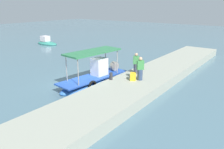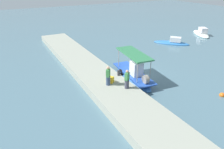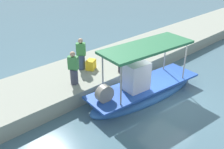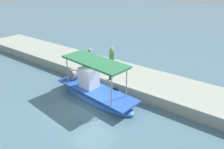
{
  "view_description": "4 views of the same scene",
  "coord_description": "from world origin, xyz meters",
  "views": [
    {
      "loc": [
        -11.78,
        -12.06,
        6.1
      ],
      "look_at": [
        0.65,
        -2.82,
        1.21
      ],
      "focal_mm": 35.83,
      "sensor_mm": 36.0,
      "label": 1
    },
    {
      "loc": [
        16.36,
        -11.71,
        9.24
      ],
      "look_at": [
        0.23,
        -3.05,
        0.71
      ],
      "focal_mm": 33.42,
      "sensor_mm": 36.0,
      "label": 2
    },
    {
      "loc": [
        9.48,
        6.12,
        6.9
      ],
      "look_at": [
        1.38,
        -2.63,
        0.82
      ],
      "focal_mm": 41.59,
      "sensor_mm": 36.0,
      "label": 3
    },
    {
      "loc": [
        -7.75,
        8.57,
        7.54
      ],
      "look_at": [
        0.67,
        -2.66,
        1.15
      ],
      "focal_mm": 35.05,
      "sensor_mm": 36.0,
      "label": 4
    }
  ],
  "objects": [
    {
      "name": "main_fishing_boat",
      "position": [
        0.83,
        -0.97,
        0.47
      ],
      "size": [
        6.52,
        2.41,
        3.06
      ],
      "color": "#346BBA",
      "rests_on": "ground_plane"
    },
    {
      "name": "cargo_crate",
      "position": [
        1.68,
        -3.98,
        1.02
      ],
      "size": [
        0.66,
        0.61,
        0.54
      ],
      "primitive_type": "cube",
      "rotation": [
        0.0,
        0.0,
        0.5
      ],
      "color": "yellow",
      "rests_on": "dock_quay"
    },
    {
      "name": "fisherman_by_crate",
      "position": [
        2.0,
        -4.38,
        1.53
      ],
      "size": [
        0.55,
        0.54,
        1.73
      ],
      "color": "#324462",
      "rests_on": "dock_quay"
    },
    {
      "name": "ground_plane",
      "position": [
        0.0,
        0.0,
        0.0
      ],
      "size": [
        120.0,
        120.0,
        0.0
      ],
      "primitive_type": "plane",
      "color": "slate"
    },
    {
      "name": "moored_boat_mid",
      "position": [
        10.46,
        17.42,
        0.23
      ],
      "size": [
        1.88,
        4.04,
        1.53
      ],
      "color": "teal",
      "rests_on": "ground_plane"
    },
    {
      "name": "mooring_bollard",
      "position": [
        0.77,
        -2.63,
        1.01
      ],
      "size": [
        0.24,
        0.24,
        0.52
      ],
      "primitive_type": "cylinder",
      "color": "#2D2D33",
      "rests_on": "dock_quay"
    },
    {
      "name": "fisherman_near_bollard",
      "position": [
        3.27,
        -3.27,
        1.51
      ],
      "size": [
        0.52,
        0.54,
        1.68
      ],
      "color": "#3D3F50",
      "rests_on": "dock_quay"
    },
    {
      "name": "marker_buoy",
      "position": [
        7.22,
        3.92,
        0.09
      ],
      "size": [
        0.45,
        0.45,
        0.45
      ],
      "color": "orange",
      "rests_on": "ground_plane"
    },
    {
      "name": "dock_quay",
      "position": [
        0.0,
        -4.27,
        0.37
      ],
      "size": [
        36.0,
        3.78,
        0.75
      ],
      "primitive_type": "cube",
      "color": "#999C8D",
      "rests_on": "ground_plane"
    }
  ]
}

